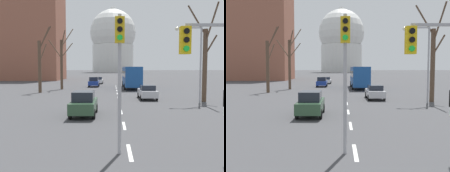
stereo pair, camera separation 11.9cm
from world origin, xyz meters
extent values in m
cube|color=silver|center=(0.00, 6.97, 0.00)|extent=(0.16, 2.00, 0.01)
cube|color=silver|center=(0.00, 11.47, 0.00)|extent=(0.16, 2.00, 0.01)
cube|color=silver|center=(0.00, 15.97, 0.00)|extent=(0.16, 2.00, 0.01)
cube|color=silver|center=(0.00, 20.47, 0.00)|extent=(0.16, 2.00, 0.01)
cube|color=silver|center=(0.00, 24.97, 0.00)|extent=(0.16, 2.00, 0.01)
cube|color=silver|center=(0.00, 29.47, 0.00)|extent=(0.16, 2.00, 0.01)
cube|color=silver|center=(0.00, 33.97, 0.00)|extent=(0.16, 2.00, 0.01)
cube|color=silver|center=(0.00, 38.47, 0.00)|extent=(0.16, 2.00, 0.01)
cube|color=silver|center=(0.00, 42.97, 0.00)|extent=(0.16, 2.00, 0.01)
cube|color=#9E9EA3|center=(2.90, 6.26, 4.79)|extent=(2.05, 0.10, 0.10)
cube|color=yellow|center=(1.87, 6.26, 4.26)|extent=(0.36, 0.28, 0.96)
cylinder|color=black|center=(1.87, 6.09, 4.55)|extent=(0.20, 0.06, 0.20)
cylinder|color=black|center=(1.87, 6.09, 4.26)|extent=(0.20, 0.06, 0.20)
cylinder|color=green|center=(1.87, 6.09, 3.96)|extent=(0.20, 0.06, 0.20)
cylinder|color=#9E9EA3|center=(-0.40, 6.82, 2.64)|extent=(0.14, 0.14, 5.28)
cube|color=gold|center=(-0.40, 6.82, 4.70)|extent=(0.36, 0.28, 0.96)
cylinder|color=black|center=(-0.40, 6.65, 5.00)|extent=(0.20, 0.06, 0.20)
cylinder|color=black|center=(-0.40, 6.65, 4.70)|extent=(0.20, 0.06, 0.20)
cylinder|color=green|center=(-0.40, 6.65, 4.41)|extent=(0.20, 0.06, 0.20)
cylinder|color=#9E9EA3|center=(7.55, 20.66, 3.54)|extent=(0.16, 0.16, 7.08)
cube|color=#9E9EA3|center=(6.42, 20.66, 6.98)|extent=(2.26, 0.10, 0.10)
sphere|color=#F2EAC6|center=(5.28, 20.66, 6.90)|extent=(0.36, 0.36, 0.36)
cube|color=#B7B7BC|center=(3.06, 23.85, 0.64)|extent=(1.69, 4.15, 0.67)
cube|color=#1E232D|center=(3.06, 23.64, 1.24)|extent=(1.44, 1.99, 0.53)
cylinder|color=black|center=(2.27, 25.14, 0.30)|extent=(0.18, 0.61, 0.61)
cylinder|color=black|center=(3.86, 25.14, 0.30)|extent=(0.18, 0.61, 0.61)
cylinder|color=black|center=(2.27, 22.56, 0.30)|extent=(0.18, 0.61, 0.61)
cylinder|color=black|center=(3.86, 22.56, 0.30)|extent=(0.18, 0.61, 0.61)
cube|color=navy|center=(-3.86, 41.13, 0.68)|extent=(1.74, 3.82, 0.71)
cube|color=#1E232D|center=(-3.86, 40.93, 1.38)|extent=(1.48, 1.84, 0.70)
cylinder|color=black|center=(-4.68, 42.31, 0.32)|extent=(0.18, 0.65, 0.65)
cylinder|color=black|center=(-3.05, 42.31, 0.32)|extent=(0.18, 0.65, 0.65)
cylinder|color=black|center=(-4.68, 39.94, 0.32)|extent=(0.18, 0.65, 0.65)
cylinder|color=black|center=(-3.05, 39.94, 0.32)|extent=(0.18, 0.65, 0.65)
cube|color=#2D4C33|center=(-2.64, 14.60, 0.69)|extent=(1.65, 3.92, 0.72)
cube|color=#1E232D|center=(-2.64, 14.40, 1.37)|extent=(1.40, 1.88, 0.65)
cylinder|color=black|center=(-3.41, 15.81, 0.32)|extent=(0.18, 0.65, 0.65)
cylinder|color=black|center=(-1.86, 15.81, 0.32)|extent=(0.18, 0.65, 0.65)
cylinder|color=black|center=(-3.41, 13.38, 0.32)|extent=(0.18, 0.65, 0.65)
cylinder|color=black|center=(-1.86, 13.38, 0.32)|extent=(0.18, 0.65, 0.65)
cube|color=silver|center=(-3.55, 50.10, 0.60)|extent=(1.80, 4.30, 0.56)
cube|color=#1E232D|center=(-3.55, 49.89, 1.15)|extent=(1.53, 2.06, 0.54)
cylinder|color=black|center=(-4.40, 51.43, 0.31)|extent=(0.18, 0.63, 0.63)
cylinder|color=black|center=(-2.70, 51.43, 0.31)|extent=(0.18, 0.63, 0.63)
cylinder|color=black|center=(-4.40, 48.77, 0.31)|extent=(0.18, 0.63, 0.63)
cylinder|color=black|center=(-2.70, 48.77, 0.31)|extent=(0.18, 0.63, 0.63)
cube|color=#19478C|center=(2.46, 38.07, 1.98)|extent=(2.50, 10.80, 3.00)
cube|color=black|center=(2.46, 38.07, 2.35)|extent=(2.52, 10.26, 0.90)
cylinder|color=black|center=(1.26, 41.85, 0.48)|extent=(0.26, 0.96, 0.96)
cylinder|color=black|center=(3.66, 41.85, 0.48)|extent=(0.26, 0.96, 0.96)
cylinder|color=black|center=(1.26, 34.83, 0.48)|extent=(0.26, 0.96, 0.96)
cylinder|color=black|center=(3.66, 34.83, 0.48)|extent=(0.26, 0.96, 0.96)
cylinder|color=brown|center=(-10.30, 30.59, 3.44)|extent=(0.42, 0.42, 6.89)
cylinder|color=brown|center=(-10.01, 31.31, 5.37)|extent=(0.68, 1.58, 2.50)
cylinder|color=brown|center=(-9.73, 31.05, 7.29)|extent=(1.26, 1.09, 3.19)
cylinder|color=brown|center=(-9.55, 30.70, 7.32)|extent=(1.64, 0.39, 3.03)
cylinder|color=brown|center=(8.33, 21.70, 3.52)|extent=(0.44, 0.44, 7.04)
cylinder|color=brown|center=(8.81, 21.56, 5.49)|extent=(1.11, 0.44, 1.96)
cylinder|color=brown|center=(8.58, 20.89, 7.47)|extent=(0.63, 1.78, 3.53)
cylinder|color=brown|center=(7.42, 21.57, 7.81)|extent=(1.95, 0.42, 2.84)
cylinder|color=brown|center=(-8.47, 35.93, 3.80)|extent=(0.40, 0.40, 7.60)
cylinder|color=brown|center=(-9.62, 36.60, 6.33)|extent=(2.34, 1.57, 2.94)
cylinder|color=brown|center=(-7.68, 36.97, 8.08)|extent=(1.54, 2.27, 3.04)
cylinder|color=brown|center=(-8.52, 37.06, 6.37)|extent=(0.23, 2.38, 3.38)
cylinder|color=brown|center=(-7.99, 35.17, 7.91)|extent=(0.98, 1.67, 2.03)
cylinder|color=brown|center=(-7.71, 36.82, 6.16)|extent=(1.47, 1.99, 2.36)
cylinder|color=silver|center=(0.00, 187.75, 10.31)|extent=(30.92, 30.92, 20.62)
sphere|color=silver|center=(0.00, 187.75, 30.06)|extent=(34.36, 34.36, 34.36)
cylinder|color=silver|center=(0.00, 187.75, 45.53)|extent=(4.12, 4.12, 6.01)
cube|color=#935642|center=(-23.83, 67.90, 13.07)|extent=(18.00, 14.00, 26.13)
camera|label=1|loc=(-0.69, -2.56, 3.29)|focal=40.00mm
camera|label=2|loc=(-0.57, -2.56, 3.29)|focal=40.00mm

